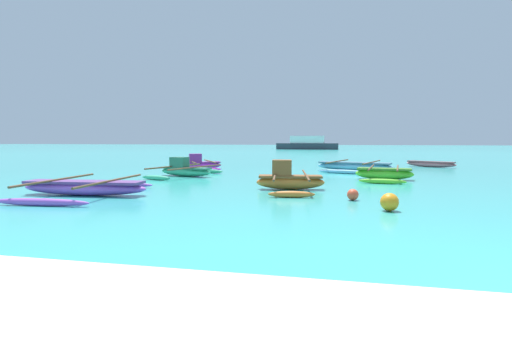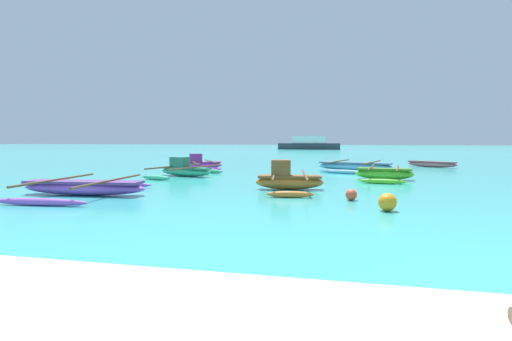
% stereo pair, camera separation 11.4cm
% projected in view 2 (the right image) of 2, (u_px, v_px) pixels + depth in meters
% --- Properties ---
extents(moored_boat_0, '(4.04, 4.42, 0.50)m').
position_uv_depth(moored_boat_0, '(84.00, 187.00, 12.30)').
color(moored_boat_0, '#9D4FC3').
rests_on(moored_boat_0, ground_plane).
extents(moored_boat_1, '(2.41, 4.30, 1.01)m').
position_uv_depth(moored_boat_1, '(288.00, 180.00, 13.69)').
color(moored_boat_1, orange).
rests_on(moored_boat_1, ground_plane).
extents(moored_boat_2, '(2.85, 2.04, 0.36)m').
position_uv_depth(moored_boat_2, '(432.00, 164.00, 24.65)').
color(moored_boat_2, '#CE656C').
rests_on(moored_boat_2, ground_plane).
extents(moored_boat_3, '(4.24, 5.02, 0.53)m').
position_uv_depth(moored_boat_3, '(355.00, 166.00, 21.79)').
color(moored_boat_3, '#74B6DF').
rests_on(moored_boat_3, ground_plane).
extents(moored_boat_4, '(2.86, 4.42, 0.89)m').
position_uv_depth(moored_boat_4, '(185.00, 170.00, 18.59)').
color(moored_boat_4, '#3CB07E').
rests_on(moored_boat_4, ground_plane).
extents(moored_boat_5, '(3.23, 3.95, 0.89)m').
position_uv_depth(moored_boat_5, '(200.00, 164.00, 23.02)').
color(moored_boat_5, '#DD34CE').
rests_on(moored_boat_5, ground_plane).
extents(moored_boat_6, '(2.47, 3.89, 0.55)m').
position_uv_depth(moored_boat_6, '(384.00, 174.00, 16.99)').
color(moored_boat_6, '#60CA2D').
rests_on(moored_boat_6, ground_plane).
extents(mooring_buoy_0, '(0.44, 0.44, 0.44)m').
position_uv_depth(mooring_buoy_0, '(387.00, 202.00, 9.54)').
color(mooring_buoy_0, orange).
rests_on(mooring_buoy_0, ground_plane).
extents(mooring_buoy_2, '(0.32, 0.32, 0.32)m').
position_uv_depth(mooring_buoy_2, '(351.00, 195.00, 11.22)').
color(mooring_buoy_2, '#E54C2D').
rests_on(mooring_buoy_2, ground_plane).
extents(distant_ferry, '(10.40, 2.29, 2.29)m').
position_uv_depth(distant_ferry, '(309.00, 144.00, 68.05)').
color(distant_ferry, '#2D333D').
rests_on(distant_ferry, ground_plane).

